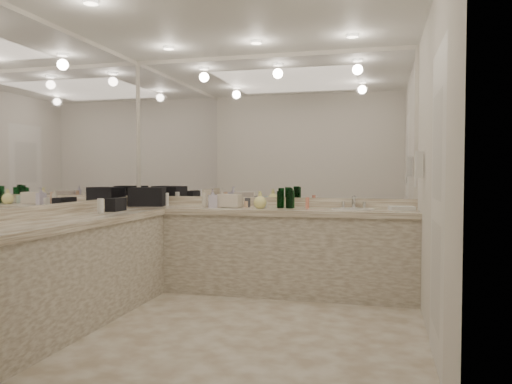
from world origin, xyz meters
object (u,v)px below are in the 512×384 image
(wall_phone, at_px, (419,164))
(hand_towel, at_px, (402,208))
(soap_bottle_b, at_px, (213,198))
(soap_bottle_a, at_px, (205,199))
(black_toiletry_bag, at_px, (147,196))
(soap_bottle_c, at_px, (260,200))
(sink, at_px, (353,210))
(cream_cosmetic_case, at_px, (230,201))

(wall_phone, relative_size, hand_towel, 1.00)
(wall_phone, relative_size, soap_bottle_b, 1.17)
(soap_bottle_a, bearing_deg, black_toiletry_bag, -179.84)
(wall_phone, xyz_separation_m, soap_bottle_b, (-2.08, 0.41, -0.35))
(wall_phone, distance_m, soap_bottle_c, 1.67)
(sink, height_order, cream_cosmetic_case, cream_cosmetic_case)
(wall_phone, distance_m, hand_towel, 0.69)
(soap_bottle_c, bearing_deg, cream_cosmetic_case, 175.85)
(sink, xyz_separation_m, cream_cosmetic_case, (-1.30, -0.01, 0.07))
(wall_phone, relative_size, cream_cosmetic_case, 1.00)
(black_toiletry_bag, bearing_deg, hand_towel, 0.89)
(wall_phone, relative_size, soap_bottle_a, 1.32)
(sink, xyz_separation_m, wall_phone, (0.61, -0.50, 0.46))
(hand_towel, relative_size, soap_bottle_a, 1.31)
(black_toiletry_bag, distance_m, soap_bottle_c, 1.32)
(black_toiletry_bag, height_order, hand_towel, black_toiletry_bag)
(hand_towel, height_order, soap_bottle_b, soap_bottle_b)
(sink, height_order, soap_bottle_b, soap_bottle_b)
(wall_phone, xyz_separation_m, hand_towel, (-0.12, 0.53, -0.43))
(wall_phone, bearing_deg, soap_bottle_c, 163.61)
(sink, height_order, soap_bottle_a, soap_bottle_a)
(black_toiletry_bag, relative_size, soap_bottle_b, 1.85)
(black_toiletry_bag, bearing_deg, soap_bottle_c, -1.16)
(hand_towel, bearing_deg, soap_bottle_b, -176.38)
(hand_towel, bearing_deg, cream_cosmetic_case, -178.57)
(sink, distance_m, soap_bottle_c, 0.97)
(soap_bottle_c, bearing_deg, wall_phone, -16.39)
(soap_bottle_c, bearing_deg, soap_bottle_a, 177.41)
(sink, relative_size, cream_cosmetic_case, 1.84)
(soap_bottle_c, bearing_deg, black_toiletry_bag, 178.84)
(cream_cosmetic_case, bearing_deg, sink, 6.65)
(cream_cosmetic_case, bearing_deg, soap_bottle_b, -148.86)
(black_toiletry_bag, relative_size, cream_cosmetic_case, 1.59)
(black_toiletry_bag, bearing_deg, wall_phone, -9.60)
(cream_cosmetic_case, xyz_separation_m, soap_bottle_c, (0.34, -0.02, 0.02))
(wall_phone, bearing_deg, hand_towel, 102.94)
(soap_bottle_b, bearing_deg, soap_bottle_a, 145.47)
(black_toiletry_bag, relative_size, hand_towel, 1.59)
(cream_cosmetic_case, relative_size, hand_towel, 1.00)
(wall_phone, height_order, black_toiletry_bag, wall_phone)
(soap_bottle_a, bearing_deg, soap_bottle_c, -2.59)
(soap_bottle_c, bearing_deg, sink, 2.32)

